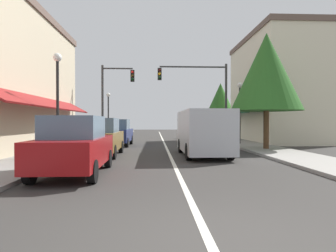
{
  "coord_description": "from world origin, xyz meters",
  "views": [
    {
      "loc": [
        -0.72,
        -3.76,
        1.59
      ],
      "look_at": [
        0.07,
        13.62,
        1.35
      ],
      "focal_mm": 31.42,
      "sensor_mm": 36.0,
      "label": 1
    }
  ],
  "objects_px": {
    "traffic_signal_left_corner": "(112,92)",
    "street_lamp_right_mid": "(240,102)",
    "parked_car_nearest_left": "(75,146)",
    "street_lamp_left_far": "(108,107)",
    "parked_car_second_left": "(100,137)",
    "van_in_lane": "(203,131)",
    "street_lamp_left_near": "(58,87)",
    "tree_right_near": "(266,72)",
    "tree_right_far": "(221,99)",
    "traffic_signal_mast_arm": "(203,89)",
    "parked_car_third_left": "(117,133)"
  },
  "relations": [
    {
      "from": "traffic_signal_mast_arm",
      "to": "tree_right_near",
      "type": "relative_size",
      "value": 0.93
    },
    {
      "from": "street_lamp_left_far",
      "to": "parked_car_second_left",
      "type": "bearing_deg",
      "value": -82.65
    },
    {
      "from": "parked_car_third_left",
      "to": "parked_car_second_left",
      "type": "bearing_deg",
      "value": -88.95
    },
    {
      "from": "tree_right_near",
      "to": "tree_right_far",
      "type": "bearing_deg",
      "value": 86.93
    },
    {
      "from": "van_in_lane",
      "to": "traffic_signal_mast_arm",
      "type": "height_order",
      "value": "traffic_signal_mast_arm"
    },
    {
      "from": "traffic_signal_left_corner",
      "to": "street_lamp_right_mid",
      "type": "relative_size",
      "value": 1.4
    },
    {
      "from": "tree_right_near",
      "to": "tree_right_far",
      "type": "height_order",
      "value": "tree_right_near"
    },
    {
      "from": "street_lamp_left_near",
      "to": "tree_right_near",
      "type": "distance_m",
      "value": 10.87
    },
    {
      "from": "traffic_signal_mast_arm",
      "to": "van_in_lane",
      "type": "bearing_deg",
      "value": -99.44
    },
    {
      "from": "parked_car_nearest_left",
      "to": "traffic_signal_mast_arm",
      "type": "bearing_deg",
      "value": 64.94
    },
    {
      "from": "street_lamp_left_far",
      "to": "tree_right_far",
      "type": "distance_m",
      "value": 11.83
    },
    {
      "from": "parked_car_third_left",
      "to": "traffic_signal_mast_arm",
      "type": "distance_m",
      "value": 7.54
    },
    {
      "from": "parked_car_nearest_left",
      "to": "tree_right_near",
      "type": "bearing_deg",
      "value": 38.62
    },
    {
      "from": "street_lamp_right_mid",
      "to": "tree_right_far",
      "type": "bearing_deg",
      "value": 84.03
    },
    {
      "from": "street_lamp_left_near",
      "to": "street_lamp_left_far",
      "type": "xyz_separation_m",
      "value": [
        -0.16,
        14.57,
        -0.13
      ]
    },
    {
      "from": "traffic_signal_mast_arm",
      "to": "street_lamp_left_far",
      "type": "distance_m",
      "value": 9.34
    },
    {
      "from": "street_lamp_left_far",
      "to": "tree_right_far",
      "type": "relative_size",
      "value": 0.75
    },
    {
      "from": "parked_car_nearest_left",
      "to": "van_in_lane",
      "type": "height_order",
      "value": "van_in_lane"
    },
    {
      "from": "parked_car_second_left",
      "to": "traffic_signal_left_corner",
      "type": "bearing_deg",
      "value": 94.81
    },
    {
      "from": "street_lamp_left_near",
      "to": "street_lamp_right_mid",
      "type": "height_order",
      "value": "street_lamp_left_near"
    },
    {
      "from": "street_lamp_right_mid",
      "to": "tree_right_far",
      "type": "relative_size",
      "value": 0.75
    },
    {
      "from": "street_lamp_left_far",
      "to": "parked_car_nearest_left",
      "type": "bearing_deg",
      "value": -84.22
    },
    {
      "from": "street_lamp_left_far",
      "to": "tree_right_near",
      "type": "relative_size",
      "value": 0.66
    },
    {
      "from": "street_lamp_left_near",
      "to": "tree_right_far",
      "type": "distance_m",
      "value": 21.29
    },
    {
      "from": "street_lamp_left_near",
      "to": "tree_right_near",
      "type": "bearing_deg",
      "value": 18.24
    },
    {
      "from": "van_in_lane",
      "to": "street_lamp_left_far",
      "type": "bearing_deg",
      "value": 115.07
    },
    {
      "from": "parked_car_third_left",
      "to": "street_lamp_left_near",
      "type": "xyz_separation_m",
      "value": [
        -1.58,
        -7.18,
        2.18
      ]
    },
    {
      "from": "parked_car_nearest_left",
      "to": "traffic_signal_left_corner",
      "type": "distance_m",
      "value": 14.51
    },
    {
      "from": "van_in_lane",
      "to": "street_lamp_left_far",
      "type": "distance_m",
      "value": 15.05
    },
    {
      "from": "parked_car_nearest_left",
      "to": "parked_car_second_left",
      "type": "xyz_separation_m",
      "value": [
        -0.13,
        4.93,
        0.0
      ]
    },
    {
      "from": "street_lamp_right_mid",
      "to": "street_lamp_left_far",
      "type": "height_order",
      "value": "street_lamp_right_mid"
    },
    {
      "from": "parked_car_nearest_left",
      "to": "tree_right_near",
      "type": "relative_size",
      "value": 0.63
    },
    {
      "from": "parked_car_second_left",
      "to": "van_in_lane",
      "type": "distance_m",
      "value": 4.82
    },
    {
      "from": "tree_right_far",
      "to": "traffic_signal_left_corner",
      "type": "bearing_deg",
      "value": -143.33
    },
    {
      "from": "street_lamp_right_mid",
      "to": "parked_car_nearest_left",
      "type": "bearing_deg",
      "value": -127.14
    },
    {
      "from": "parked_car_second_left",
      "to": "van_in_lane",
      "type": "bearing_deg",
      "value": -1.9
    },
    {
      "from": "traffic_signal_left_corner",
      "to": "street_lamp_left_far",
      "type": "height_order",
      "value": "traffic_signal_left_corner"
    },
    {
      "from": "street_lamp_left_far",
      "to": "traffic_signal_left_corner",
      "type": "bearing_deg",
      "value": -76.65
    },
    {
      "from": "traffic_signal_mast_arm",
      "to": "street_lamp_left_near",
      "type": "height_order",
      "value": "traffic_signal_mast_arm"
    },
    {
      "from": "parked_car_nearest_left",
      "to": "tree_right_far",
      "type": "bearing_deg",
      "value": 66.12
    },
    {
      "from": "van_in_lane",
      "to": "tree_right_far",
      "type": "bearing_deg",
      "value": 73.81
    },
    {
      "from": "parked_car_nearest_left",
      "to": "parked_car_second_left",
      "type": "bearing_deg",
      "value": 90.92
    },
    {
      "from": "parked_car_nearest_left",
      "to": "traffic_signal_left_corner",
      "type": "height_order",
      "value": "traffic_signal_left_corner"
    },
    {
      "from": "parked_car_nearest_left",
      "to": "street_lamp_right_mid",
      "type": "height_order",
      "value": "street_lamp_right_mid"
    },
    {
      "from": "traffic_signal_left_corner",
      "to": "street_lamp_right_mid",
      "type": "distance_m",
      "value": 9.74
    },
    {
      "from": "tree_right_near",
      "to": "street_lamp_left_near",
      "type": "bearing_deg",
      "value": -161.76
    },
    {
      "from": "street_lamp_right_mid",
      "to": "parked_car_third_left",
      "type": "bearing_deg",
      "value": -179.62
    },
    {
      "from": "parked_car_nearest_left",
      "to": "street_lamp_left_near",
      "type": "xyz_separation_m",
      "value": [
        -1.68,
        3.62,
        2.18
      ]
    },
    {
      "from": "traffic_signal_left_corner",
      "to": "tree_right_near",
      "type": "relative_size",
      "value": 0.93
    },
    {
      "from": "parked_car_second_left",
      "to": "tree_right_near",
      "type": "relative_size",
      "value": 0.63
    }
  ]
}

